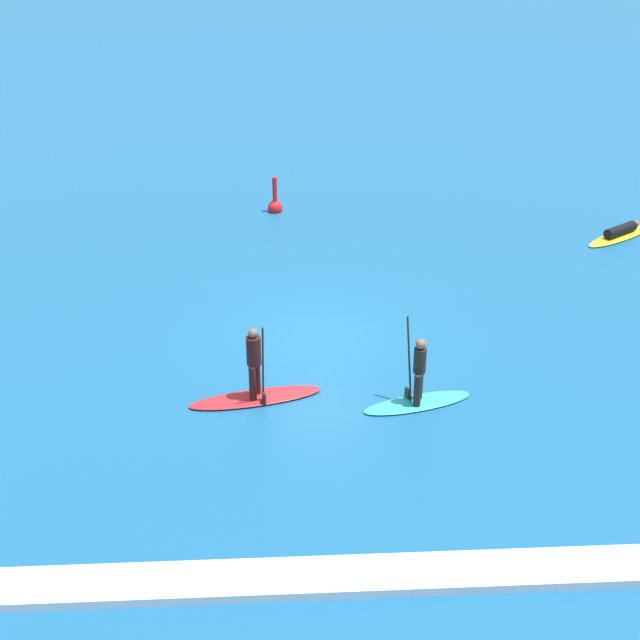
% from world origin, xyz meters
% --- Properties ---
extents(ground_plane, '(120.00, 120.00, 0.00)m').
position_xyz_m(ground_plane, '(0.00, 0.00, 0.00)').
color(ground_plane, '#195684').
rests_on(ground_plane, ground).
extents(surfer_on_red_board, '(3.16, 1.33, 2.05)m').
position_xyz_m(surfer_on_red_board, '(-1.63, -2.89, 0.45)').
color(surfer_on_red_board, red).
rests_on(surfer_on_red_board, ground_plane).
extents(surfer_on_teal_board, '(2.68, 1.33, 2.09)m').
position_xyz_m(surfer_on_teal_board, '(2.04, -3.28, 0.43)').
color(surfer_on_teal_board, '#33C6CC').
rests_on(surfer_on_teal_board, ground_plane).
extents(surfer_on_yellow_board, '(2.93, 2.26, 0.42)m').
position_xyz_m(surfer_on_yellow_board, '(10.08, 6.24, 0.14)').
color(surfer_on_yellow_board, yellow).
rests_on(surfer_on_yellow_board, ground_plane).
extents(marker_buoy, '(0.51, 0.51, 1.35)m').
position_xyz_m(marker_buoy, '(-1.07, 9.13, 0.22)').
color(marker_buoy, red).
rests_on(marker_buoy, ground_plane).
extents(wave_crest, '(24.45, 0.90, 0.18)m').
position_xyz_m(wave_crest, '(0.00, -8.80, 0.09)').
color(wave_crest, white).
rests_on(wave_crest, ground_plane).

